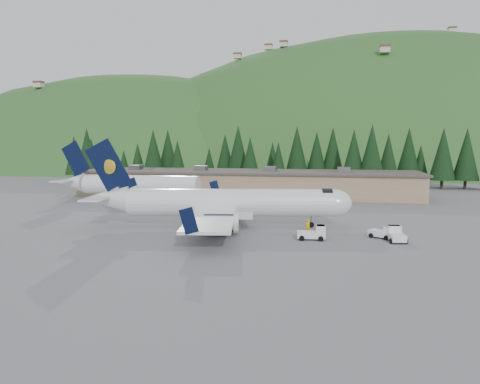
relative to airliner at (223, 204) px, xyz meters
name	(u,v)px	position (x,y,z in m)	size (l,w,h in m)	color
ground	(231,227)	(1.00, 0.18, -3.08)	(600.00, 600.00, 0.00)	#59595E
airliner	(223,204)	(0.00, 0.00, 0.00)	(34.77, 32.80, 11.56)	white
second_airliner	(126,184)	(-23.92, 22.18, 0.24)	(27.50, 11.00, 10.05)	white
baggage_tug_a	(314,233)	(11.98, -5.78, -2.33)	(3.25, 2.09, 1.68)	white
baggage_tug_b	(384,232)	(19.90, -3.48, -2.39)	(3.23, 2.86, 1.55)	white
baggage_tug_c	(396,235)	(20.98, -4.81, -2.34)	(2.21, 3.29, 1.66)	white
terminal_building	(247,183)	(-4.01, 38.18, -0.46)	(71.00, 17.00, 6.10)	#93775B
ramp_worker	(308,226)	(11.06, -1.98, -2.22)	(0.63, 0.41, 1.72)	#FFC500
tree_line	(268,155)	(-2.93, 61.88, 4.83)	(113.64, 17.45, 14.37)	black
hills	(404,311)	(54.34, 207.56, -85.88)	(614.00, 330.00, 300.00)	#275821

